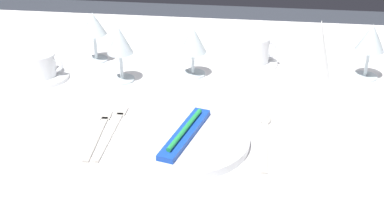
{
  "coord_description": "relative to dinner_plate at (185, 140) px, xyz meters",
  "views": [
    {
      "loc": [
        0.1,
        -1.18,
        1.34
      ],
      "look_at": [
        -0.03,
        -0.13,
        0.76
      ],
      "focal_mm": 49.67,
      "sensor_mm": 36.0,
      "label": 1
    }
  ],
  "objects": [
    {
      "name": "coffee_cup_far",
      "position": [
        0.14,
        0.43,
        0.04
      ],
      "size": [
        0.1,
        0.08,
        0.07
      ],
      "color": "white",
      "rests_on": "saucer_far"
    },
    {
      "name": "dining_table",
      "position": [
        0.03,
        0.25,
        -0.09
      ],
      "size": [
        1.8,
        1.11,
        0.74
      ],
      "color": "white",
      "rests_on": "ground"
    },
    {
      "name": "wine_glass_left",
      "position": [
        -0.02,
        0.34,
        0.09
      ],
      "size": [
        0.07,
        0.07,
        0.14
      ],
      "color": "silver",
      "rests_on": "dining_table"
    },
    {
      "name": "fork_inner",
      "position": [
        -0.19,
        0.02,
        -0.01
      ],
      "size": [
        0.03,
        0.21,
        0.0
      ],
      "color": "beige",
      "rests_on": "dining_table"
    },
    {
      "name": "toothbrush_package",
      "position": [
        0.0,
        0.0,
        0.02
      ],
      "size": [
        0.09,
        0.21,
        0.02
      ],
      "color": "blue",
      "rests_on": "dinner_plate"
    },
    {
      "name": "napkin_folded",
      "position": [
        0.3,
        0.36,
        0.07
      ],
      "size": [
        0.08,
        0.08,
        0.16
      ],
      "primitive_type": "cone",
      "color": "white",
      "rests_on": "dining_table"
    },
    {
      "name": "wine_glass_centre",
      "position": [
        -0.2,
        0.28,
        0.09
      ],
      "size": [
        0.07,
        0.07,
        0.15
      ],
      "color": "silver",
      "rests_on": "dining_table"
    },
    {
      "name": "wine_glass_right",
      "position": [
        0.43,
        0.38,
        0.1
      ],
      "size": [
        0.07,
        0.07,
        0.15
      ],
      "color": "silver",
      "rests_on": "dining_table"
    },
    {
      "name": "fork_outer",
      "position": [
        -0.17,
        0.03,
        -0.01
      ],
      "size": [
        0.02,
        0.23,
        0.0
      ],
      "color": "beige",
      "rests_on": "dining_table"
    },
    {
      "name": "coffee_cup_right",
      "position": [
        -0.42,
        0.27,
        0.03
      ],
      "size": [
        0.1,
        0.08,
        0.06
      ],
      "color": "white",
      "rests_on": "saucer_right"
    },
    {
      "name": "spoon_soup",
      "position": [
        0.17,
        0.05,
        -0.01
      ],
      "size": [
        0.03,
        0.23,
        0.01
      ],
      "color": "beige",
      "rests_on": "dining_table"
    },
    {
      "name": "saucer_right",
      "position": [
        -0.42,
        0.27,
        -0.0
      ],
      "size": [
        0.14,
        0.14,
        0.01
      ],
      "primitive_type": "cylinder",
      "color": "white",
      "rests_on": "dining_table"
    },
    {
      "name": "dinner_plate",
      "position": [
        0.0,
        0.0,
        0.0
      ],
      "size": [
        0.27,
        0.27,
        0.02
      ],
      "primitive_type": "cylinder",
      "color": "white",
      "rests_on": "dining_table"
    },
    {
      "name": "wine_glass_far",
      "position": [
        -0.31,
        0.4,
        0.09
      ],
      "size": [
        0.07,
        0.07,
        0.14
      ],
      "color": "silver",
      "rests_on": "dining_table"
    },
    {
      "name": "saucer_far",
      "position": [
        0.14,
        0.43,
        -0.0
      ],
      "size": [
        0.13,
        0.13,
        0.01
      ],
      "primitive_type": "cylinder",
      "color": "white",
      "rests_on": "dining_table"
    }
  ]
}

